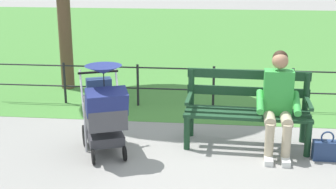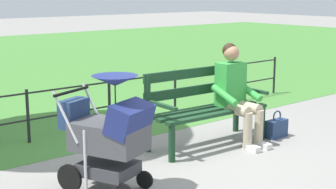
{
  "view_description": "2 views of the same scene",
  "coord_description": "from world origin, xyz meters",
  "views": [
    {
      "loc": [
        -0.05,
        5.74,
        2.37
      ],
      "look_at": [
        0.55,
        0.15,
        0.72
      ],
      "focal_mm": 49.95,
      "sensor_mm": 36.0,
      "label": 1
    },
    {
      "loc": [
        3.88,
        4.37,
        1.93
      ],
      "look_at": [
        0.36,
        0.16,
        0.79
      ],
      "focal_mm": 54.01,
      "sensor_mm": 36.0,
      "label": 2
    }
  ],
  "objects": [
    {
      "name": "park_fence",
      "position": [
        -0.27,
        -1.58,
        0.42
      ],
      "size": [
        7.47,
        0.04,
        0.7
      ],
      "color": "black",
      "rests_on": "ground"
    },
    {
      "name": "person_on_bench",
      "position": [
        -0.81,
        0.11,
        0.68
      ],
      "size": [
        0.55,
        0.74,
        1.28
      ],
      "color": "tan",
      "rests_on": "ground"
    },
    {
      "name": "handbag",
      "position": [
        -1.4,
        0.31,
        0.13
      ],
      "size": [
        0.32,
        0.14,
        0.37
      ],
      "color": "navy",
      "rests_on": "ground"
    },
    {
      "name": "grass_lawn",
      "position": [
        0.0,
        -8.8,
        0.0
      ],
      "size": [
        40.0,
        16.0,
        0.01
      ],
      "primitive_type": "cube",
      "color": "#478438",
      "rests_on": "ground"
    },
    {
      "name": "park_bench",
      "position": [
        -0.45,
        -0.12,
        0.53
      ],
      "size": [
        1.62,
        0.67,
        0.96
      ],
      "color": "#193D23",
      "rests_on": "ground"
    },
    {
      "name": "ground_plane",
      "position": [
        0.0,
        0.0,
        0.0
      ],
      "size": [
        60.0,
        60.0,
        0.0
      ],
      "primitive_type": "plane",
      "color": "gray"
    },
    {
      "name": "stroller",
      "position": [
        1.31,
        0.42,
        0.59
      ],
      "size": [
        0.78,
        1.0,
        1.15
      ],
      "color": "black",
      "rests_on": "ground"
    }
  ]
}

